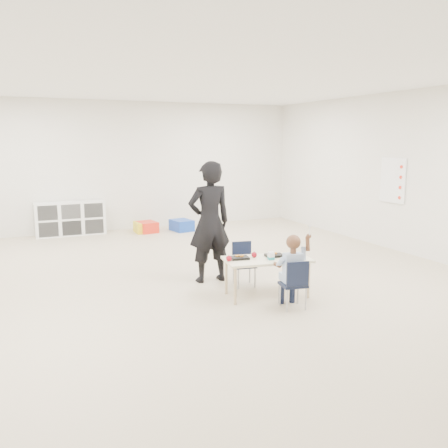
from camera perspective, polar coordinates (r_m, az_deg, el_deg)
name	(u,v)px	position (r m, az deg, el deg)	size (l,w,h in m)	color
room	(196,183)	(6.35, -3.41, 5.01)	(9.00, 9.02, 2.80)	beige
table	(267,277)	(6.05, 5.18, -6.34)	(1.15, 0.70, 0.49)	beige
chair_near	(293,284)	(5.66, 8.31, -7.11)	(0.29, 0.27, 0.59)	black
chair_far	(244,265)	(6.44, 2.45, -4.89)	(0.29, 0.27, 0.59)	black
child	(293,270)	(5.61, 8.35, -5.45)	(0.39, 0.39, 0.93)	#ABBFE7
lunch_tray_near	(274,255)	(6.08, 6.06, -3.78)	(0.22, 0.16, 0.03)	black
lunch_tray_far	(240,258)	(5.93, 1.90, -4.09)	(0.22, 0.16, 0.03)	black
milk_carton	(271,256)	(5.89, 5.68, -3.88)	(0.07, 0.07, 0.10)	white
bread_roll	(290,257)	(5.96, 7.94, -3.92)	(0.09, 0.09, 0.07)	tan
apple_near	(254,255)	(6.01, 3.65, -3.71)	(0.07, 0.07, 0.07)	maroon
apple_far	(229,258)	(5.81, 0.59, -4.16)	(0.07, 0.07, 0.07)	maroon
cubby_shelf	(70,218)	(10.38, -17.99, 0.64)	(1.40, 0.40, 0.70)	white
rules_poster	(393,180)	(9.02, 19.64, 4.97)	(0.02, 0.60, 0.80)	white
adult	(209,222)	(6.54, -1.77, 0.22)	(0.61, 0.40, 1.68)	black
bin_red	(147,227)	(10.35, -9.23, -0.35)	(0.36, 0.47, 0.23)	red
bin_yellow	(144,227)	(10.35, -9.66, -0.37)	(0.36, 0.46, 0.23)	yellow
bin_blue	(182,225)	(10.42, -5.12, -0.15)	(0.38, 0.49, 0.24)	#163FAB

